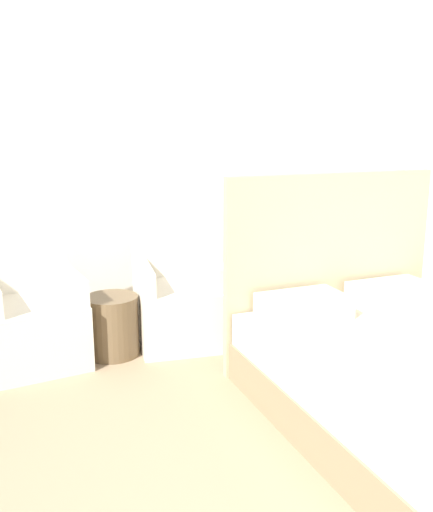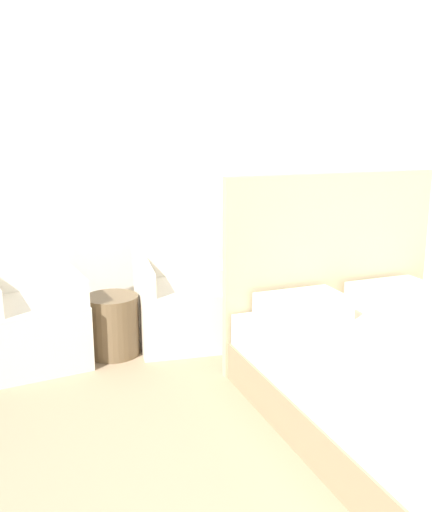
% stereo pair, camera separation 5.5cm
% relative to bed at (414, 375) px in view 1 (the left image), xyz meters
% --- Properties ---
extents(wall_back, '(10.00, 0.06, 2.90)m').
position_rel_bed_xyz_m(wall_back, '(-1.04, 2.45, 1.17)').
color(wall_back, white).
rests_on(wall_back, ground_plane).
extents(bed, '(1.60, 2.06, 1.36)m').
position_rel_bed_xyz_m(bed, '(0.00, 0.00, 0.00)').
color(bed, '#8C7A5B').
rests_on(bed, ground_plane).
extents(armchair_near_window_left, '(0.73, 0.75, 0.94)m').
position_rel_bed_xyz_m(armchair_near_window_left, '(-1.98, 1.66, 0.02)').
color(armchair_near_window_left, silver).
rests_on(armchair_near_window_left, ground_plane).
extents(armchair_near_window_right, '(0.74, 0.76, 0.94)m').
position_rel_bed_xyz_m(armchair_near_window_right, '(-0.88, 1.66, 0.02)').
color(armchair_near_window_right, silver).
rests_on(armchair_near_window_right, ground_plane).
extents(side_table, '(0.39, 0.39, 0.45)m').
position_rel_bed_xyz_m(side_table, '(-1.43, 1.58, -0.05)').
color(side_table, brown).
rests_on(side_table, ground_plane).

